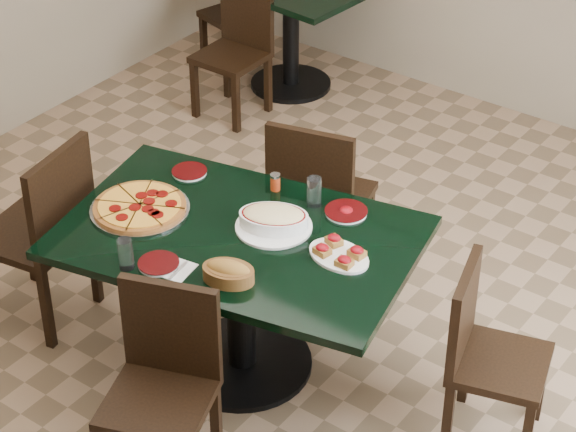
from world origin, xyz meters
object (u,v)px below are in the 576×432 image
Objects in this scene: back_table at (291,13)px; back_chair_near at (238,43)px; lasagna_casserole at (274,219)px; chair_left at (45,226)px; chair_near at (164,376)px; chair_far at (317,194)px; main_table at (240,268)px; pepperoni_pizza at (140,207)px; bread_basket at (228,272)px; bruschetta_platter at (339,253)px; chair_right at (484,348)px; back_chair_left at (241,10)px.

back_chair_near reaches higher than back_table.
lasagna_casserole reaches higher than back_table.
chair_near is at bearing 59.93° from chair_left.
main_table is at bearing 83.29° from chair_far.
lasagna_casserole is at bearing 23.22° from pepperoni_pizza.
back_table is 3.16m from bread_basket.
lasagna_casserole is at bearing 82.70° from bread_basket.
pepperoni_pizza is 0.94m from bruschetta_platter.
chair_far is at bearing -40.10° from back_chair_near.
main_table is at bearing 88.08° from chair_right.
back_chair_near is 1.06× the size of back_chair_left.
bread_basket is at bearing 105.40° from chair_right.
back_table is 2.99m from bruschetta_platter.
chair_left is (-1.09, 0.41, 0.05)m from chair_near.
chair_left reaches higher than back_chair_near.
chair_far is 0.87m from bruschetta_platter.
pepperoni_pizza is at bearing 88.06° from chair_right.
lasagna_casserole is at bearing -50.54° from back_table.
bread_basket is at bearing -14.61° from pepperoni_pizza.
back_chair_left reaches higher than back_table.
bruschetta_platter is (2.33, -2.29, 0.33)m from back_chair_left.
chair_near is 2.44× the size of lasagna_casserole.
chair_near reaches higher than main_table.
chair_far is 1.27m from chair_right.
back_chair_near and lasagna_casserole have the same top height.
back_table is 2.72m from pepperoni_pizza.
chair_near is 1.04× the size of back_chair_near.
chair_left reaches higher than pepperoni_pizza.
chair_left is 1.15× the size of back_chair_near.
pepperoni_pizza is 0.61m from lasagna_casserole.
lasagna_casserole is 1.13× the size of bruschetta_platter.
back_chair_left is at bearing 119.41° from pepperoni_pizza.
back_chair_near is at bearing 41.44° from chair_right.
chair_left reaches higher than lasagna_casserole.
lasagna_casserole reaches higher than bruschetta_platter.
main_table is 2.12× the size of back_chair_left.
chair_near is 3.46× the size of bread_basket.
main_table is 5.31× the size of bruschetta_platter.
back_chair_near is 2.83m from bread_basket.
bruschetta_platter is at bearing -42.91° from back_chair_near.
main_table is at bearing 13.92° from pepperoni_pizza.
bruschetta_platter is (0.31, 0.77, 0.28)m from chair_near.
pepperoni_pizza is (-0.37, -0.86, 0.24)m from chair_far.
chair_right is (1.07, 0.27, -0.10)m from main_table.
chair_far is 1.31m from chair_left.
back_chair_near reaches higher than bruschetta_platter.
back_chair_left is at bearing 144.88° from bruschetta_platter.
main_table is 6.66× the size of bread_basket.
chair_far is 1.07× the size of chair_near.
main_table is at bearing -156.36° from bruschetta_platter.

